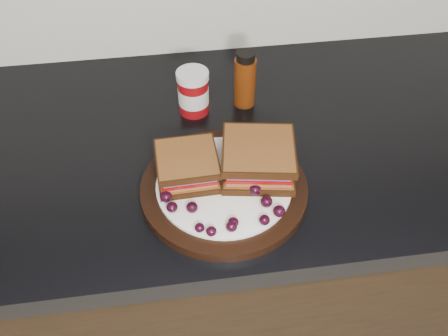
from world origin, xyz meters
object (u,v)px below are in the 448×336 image
Objects in this scene: plate at (224,189)px; condiment_jar at (193,92)px; oil_bottle at (245,79)px; sandwich_left at (187,166)px.

condiment_jar is at bearing 97.23° from plate.
condiment_jar is at bearing -174.30° from oil_bottle.
sandwich_left is at bearing -98.34° from condiment_jar.
sandwich_left is at bearing -122.21° from oil_bottle.
sandwich_left reaches higher than plate.
oil_bottle reaches higher than plate.
oil_bottle is at bearing 5.70° from condiment_jar.
sandwich_left is 0.25m from oil_bottle.
plate is 2.37× the size of oil_bottle.
oil_bottle is at bearing 72.41° from plate.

